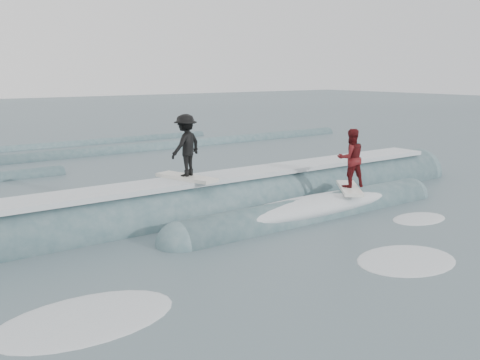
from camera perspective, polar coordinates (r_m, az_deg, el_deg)
ground at (r=12.58m, az=11.44°, el=-8.03°), size 160.00×160.00×0.00m
breaking_wave at (r=16.21m, az=-0.17°, el=-3.18°), size 21.37×3.82×2.07m
surfer_black at (r=15.35m, az=-5.79°, el=3.45°), size 1.31×2.07×1.87m
surfer_red at (r=16.53m, az=11.72°, el=2.01°), size 1.68×1.90×1.88m
whitewater at (r=12.15m, az=13.79°, el=-8.86°), size 15.40×6.03×0.10m
far_swells at (r=26.88m, az=-20.31°, el=1.91°), size 41.51×8.65×0.80m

